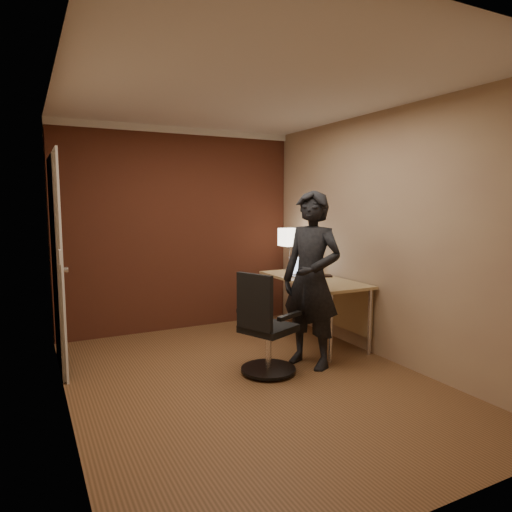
% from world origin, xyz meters
% --- Properties ---
extents(room, '(4.00, 4.00, 4.00)m').
position_xyz_m(room, '(-0.27, 1.54, 1.37)').
color(room, brown).
rests_on(room, ground).
extents(desk, '(0.60, 1.50, 0.73)m').
position_xyz_m(desk, '(1.25, 0.74, 0.60)').
color(desk, tan).
rests_on(desk, ground).
extents(desk_lamp, '(0.22, 0.22, 0.54)m').
position_xyz_m(desk_lamp, '(1.25, 1.37, 1.15)').
color(desk_lamp, silver).
rests_on(desk_lamp, desk).
extents(laptop, '(0.33, 0.26, 0.23)m').
position_xyz_m(laptop, '(1.17, 0.92, 0.79)').
color(laptop, silver).
rests_on(laptop, desk).
extents(mouse, '(0.08, 0.11, 0.03)m').
position_xyz_m(mouse, '(1.10, 0.49, 0.75)').
color(mouse, black).
rests_on(mouse, desk).
extents(wallet, '(0.12, 0.13, 0.02)m').
position_xyz_m(wallet, '(1.39, 0.75, 0.74)').
color(wallet, black).
rests_on(wallet, desk).
extents(office_chair, '(0.56, 0.60, 0.94)m').
position_xyz_m(office_chair, '(0.18, 0.05, 0.42)').
color(office_chair, black).
rests_on(office_chair, ground).
extents(person, '(0.62, 0.73, 1.70)m').
position_xyz_m(person, '(0.71, 0.08, 0.85)').
color(person, black).
rests_on(person, ground).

